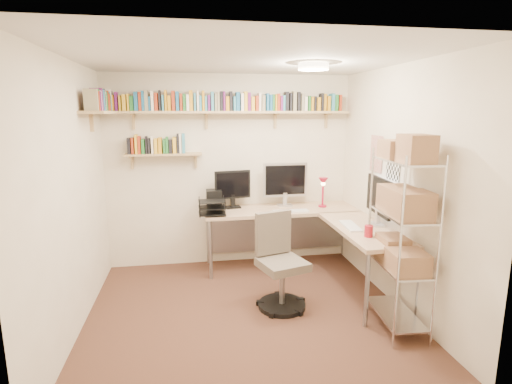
% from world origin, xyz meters
% --- Properties ---
extents(ground, '(3.20, 3.20, 0.00)m').
position_xyz_m(ground, '(0.00, 0.00, 0.00)').
color(ground, '#472D1E').
rests_on(ground, ground).
extents(room_shell, '(3.24, 3.04, 2.52)m').
position_xyz_m(room_shell, '(0.00, 0.00, 1.55)').
color(room_shell, beige).
rests_on(room_shell, ground).
extents(wall_shelves, '(3.12, 1.09, 0.80)m').
position_xyz_m(wall_shelves, '(-0.43, 1.30, 2.03)').
color(wall_shelves, tan).
rests_on(wall_shelves, ground).
extents(corner_desk, '(2.11, 2.01, 1.37)m').
position_xyz_m(corner_desk, '(0.70, 0.92, 0.78)').
color(corner_desk, tan).
rests_on(corner_desk, ground).
extents(office_chair, '(0.55, 0.56, 1.00)m').
position_xyz_m(office_chair, '(0.36, 0.11, 0.42)').
color(office_chair, black).
rests_on(office_chair, ground).
extents(wire_rack, '(0.42, 0.76, 1.84)m').
position_xyz_m(wire_rack, '(1.36, -0.51, 1.16)').
color(wire_rack, silver).
rests_on(wire_rack, ground).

